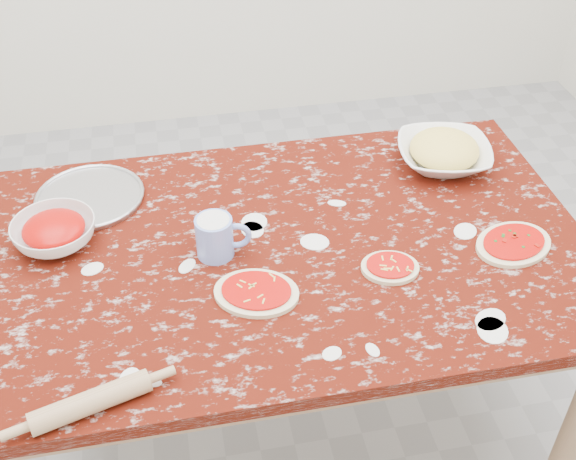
{
  "coord_description": "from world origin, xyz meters",
  "views": [
    {
      "loc": [
        -0.28,
        -1.42,
        1.99
      ],
      "look_at": [
        0.0,
        0.0,
        0.8
      ],
      "focal_mm": 44.74,
      "sensor_mm": 36.0,
      "label": 1
    }
  ],
  "objects_px": {
    "worktable": "(288,268)",
    "flour_mug": "(216,236)",
    "pizza_tray": "(90,197)",
    "sauce_bowl": "(55,233)",
    "rolling_pin": "(91,402)",
    "cheese_bowl": "(443,155)"
  },
  "relations": [
    {
      "from": "pizza_tray",
      "to": "cheese_bowl",
      "type": "height_order",
      "value": "cheese_bowl"
    },
    {
      "from": "cheese_bowl",
      "to": "rolling_pin",
      "type": "height_order",
      "value": "cheese_bowl"
    },
    {
      "from": "worktable",
      "to": "rolling_pin",
      "type": "distance_m",
      "value": 0.68
    },
    {
      "from": "worktable",
      "to": "cheese_bowl",
      "type": "relative_size",
      "value": 5.74
    },
    {
      "from": "worktable",
      "to": "rolling_pin",
      "type": "xyz_separation_m",
      "value": [
        -0.5,
        -0.44,
        0.11
      ]
    },
    {
      "from": "worktable",
      "to": "pizza_tray",
      "type": "xyz_separation_m",
      "value": [
        -0.52,
        0.31,
        0.09
      ]
    },
    {
      "from": "cheese_bowl",
      "to": "worktable",
      "type": "bearing_deg",
      "value": -152.35
    },
    {
      "from": "sauce_bowl",
      "to": "flour_mug",
      "type": "height_order",
      "value": "flour_mug"
    },
    {
      "from": "worktable",
      "to": "flour_mug",
      "type": "height_order",
      "value": "flour_mug"
    },
    {
      "from": "pizza_tray",
      "to": "sauce_bowl",
      "type": "bearing_deg",
      "value": -114.76
    },
    {
      "from": "worktable",
      "to": "flour_mug",
      "type": "xyz_separation_m",
      "value": [
        -0.19,
        0.0,
        0.14
      ]
    },
    {
      "from": "pizza_tray",
      "to": "cheese_bowl",
      "type": "relative_size",
      "value": 1.08
    },
    {
      "from": "pizza_tray",
      "to": "sauce_bowl",
      "type": "distance_m",
      "value": 0.2
    },
    {
      "from": "sauce_bowl",
      "to": "rolling_pin",
      "type": "xyz_separation_m",
      "value": [
        0.1,
        -0.57,
        -0.01
      ]
    },
    {
      "from": "worktable",
      "to": "cheese_bowl",
      "type": "xyz_separation_m",
      "value": [
        0.54,
        0.28,
        0.12
      ]
    },
    {
      "from": "pizza_tray",
      "to": "sauce_bowl",
      "type": "height_order",
      "value": "sauce_bowl"
    },
    {
      "from": "cheese_bowl",
      "to": "rolling_pin",
      "type": "xyz_separation_m",
      "value": [
        -1.04,
        -0.72,
        -0.01
      ]
    },
    {
      "from": "cheese_bowl",
      "to": "flour_mug",
      "type": "height_order",
      "value": "flour_mug"
    },
    {
      "from": "cheese_bowl",
      "to": "flour_mug",
      "type": "bearing_deg",
      "value": -158.8
    },
    {
      "from": "worktable",
      "to": "cheese_bowl",
      "type": "height_order",
      "value": "cheese_bowl"
    },
    {
      "from": "pizza_tray",
      "to": "rolling_pin",
      "type": "height_order",
      "value": "rolling_pin"
    },
    {
      "from": "rolling_pin",
      "to": "sauce_bowl",
      "type": "bearing_deg",
      "value": 100.1
    }
  ]
}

